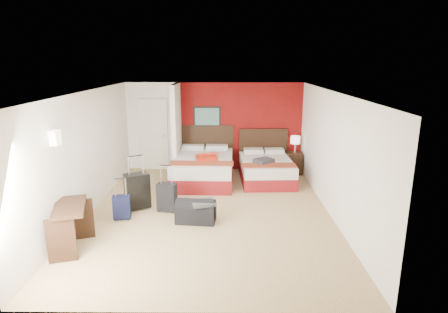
{
  "coord_description": "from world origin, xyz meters",
  "views": [
    {
      "loc": [
        0.38,
        -7.33,
        3.1
      ],
      "look_at": [
        0.3,
        0.8,
        1.0
      ],
      "focal_mm": 29.97,
      "sensor_mm": 36.0,
      "label": 1
    }
  ],
  "objects_px": {
    "red_suitcase_open": "(207,156)",
    "suitcase_navy": "(122,208)",
    "nightstand": "(294,163)",
    "duffel_bag": "(196,213)",
    "bed_left": "(203,169)",
    "bed_right": "(266,170)",
    "suitcase_black": "(137,192)",
    "desk": "(72,227)",
    "table_lamp": "(295,144)",
    "suitcase_charcoal": "(167,198)"
  },
  "relations": [
    {
      "from": "nightstand",
      "to": "duffel_bag",
      "type": "bearing_deg",
      "value": -125.53
    },
    {
      "from": "desk",
      "to": "table_lamp",
      "type": "bearing_deg",
      "value": 27.27
    },
    {
      "from": "nightstand",
      "to": "table_lamp",
      "type": "height_order",
      "value": "table_lamp"
    },
    {
      "from": "bed_right",
      "to": "nightstand",
      "type": "xyz_separation_m",
      "value": [
        0.85,
        0.66,
        0.02
      ]
    },
    {
      "from": "red_suitcase_open",
      "to": "suitcase_black",
      "type": "bearing_deg",
      "value": -145.15
    },
    {
      "from": "red_suitcase_open",
      "to": "suitcase_black",
      "type": "xyz_separation_m",
      "value": [
        -1.39,
        -1.8,
        -0.33
      ]
    },
    {
      "from": "red_suitcase_open",
      "to": "suitcase_charcoal",
      "type": "xyz_separation_m",
      "value": [
        -0.74,
        -1.94,
        -0.41
      ]
    },
    {
      "from": "bed_right",
      "to": "suitcase_navy",
      "type": "distance_m",
      "value": 4.03
    },
    {
      "from": "duffel_bag",
      "to": "desk",
      "type": "height_order",
      "value": "desk"
    },
    {
      "from": "suitcase_black",
      "to": "desk",
      "type": "relative_size",
      "value": 0.78
    },
    {
      "from": "bed_right",
      "to": "table_lamp",
      "type": "xyz_separation_m",
      "value": [
        0.85,
        0.66,
        0.55
      ]
    },
    {
      "from": "bed_right",
      "to": "nightstand",
      "type": "relative_size",
      "value": 3.14
    },
    {
      "from": "nightstand",
      "to": "suitcase_black",
      "type": "height_order",
      "value": "suitcase_black"
    },
    {
      "from": "suitcase_charcoal",
      "to": "desk",
      "type": "height_order",
      "value": "desk"
    },
    {
      "from": "bed_right",
      "to": "red_suitcase_open",
      "type": "distance_m",
      "value": 1.62
    },
    {
      "from": "bed_left",
      "to": "suitcase_navy",
      "type": "xyz_separation_m",
      "value": [
        -1.47,
        -2.47,
        -0.09
      ]
    },
    {
      "from": "bed_left",
      "to": "duffel_bag",
      "type": "height_order",
      "value": "bed_left"
    },
    {
      "from": "red_suitcase_open",
      "to": "table_lamp",
      "type": "height_order",
      "value": "table_lamp"
    },
    {
      "from": "bed_right",
      "to": "suitcase_navy",
      "type": "height_order",
      "value": "bed_right"
    },
    {
      "from": "desk",
      "to": "suitcase_black",
      "type": "bearing_deg",
      "value": 52.09
    },
    {
      "from": "bed_left",
      "to": "red_suitcase_open",
      "type": "xyz_separation_m",
      "value": [
        0.1,
        -0.1,
        0.37
      ]
    },
    {
      "from": "suitcase_charcoal",
      "to": "nightstand",
      "type": "bearing_deg",
      "value": 52.04
    },
    {
      "from": "bed_left",
      "to": "bed_right",
      "type": "xyz_separation_m",
      "value": [
        1.66,
        0.06,
        -0.04
      ]
    },
    {
      "from": "suitcase_navy",
      "to": "desk",
      "type": "height_order",
      "value": "desk"
    },
    {
      "from": "bed_right",
      "to": "duffel_bag",
      "type": "xyz_separation_m",
      "value": [
        -1.64,
        -2.64,
        -0.09
      ]
    },
    {
      "from": "red_suitcase_open",
      "to": "suitcase_navy",
      "type": "height_order",
      "value": "red_suitcase_open"
    },
    {
      "from": "bed_right",
      "to": "suitcase_charcoal",
      "type": "height_order",
      "value": "suitcase_charcoal"
    },
    {
      "from": "table_lamp",
      "to": "duffel_bag",
      "type": "bearing_deg",
      "value": -127.14
    },
    {
      "from": "bed_left",
      "to": "suitcase_black",
      "type": "height_order",
      "value": "suitcase_black"
    },
    {
      "from": "suitcase_black",
      "to": "table_lamp",
      "type": "bearing_deg",
      "value": 4.49
    },
    {
      "from": "bed_right",
      "to": "red_suitcase_open",
      "type": "bearing_deg",
      "value": -176.35
    },
    {
      "from": "red_suitcase_open",
      "to": "nightstand",
      "type": "bearing_deg",
      "value": 1.24
    },
    {
      "from": "bed_left",
      "to": "nightstand",
      "type": "height_order",
      "value": "bed_left"
    },
    {
      "from": "nightstand",
      "to": "suitcase_black",
      "type": "relative_size",
      "value": 0.81
    },
    {
      "from": "duffel_bag",
      "to": "bed_left",
      "type": "bearing_deg",
      "value": 96.78
    },
    {
      "from": "red_suitcase_open",
      "to": "duffel_bag",
      "type": "distance_m",
      "value": 2.53
    },
    {
      "from": "bed_left",
      "to": "red_suitcase_open",
      "type": "distance_m",
      "value": 0.4
    },
    {
      "from": "duffel_bag",
      "to": "table_lamp",
      "type": "bearing_deg",
      "value": 59.31
    },
    {
      "from": "bed_right",
      "to": "suitcase_black",
      "type": "height_order",
      "value": "suitcase_black"
    },
    {
      "from": "red_suitcase_open",
      "to": "suitcase_charcoal",
      "type": "height_order",
      "value": "red_suitcase_open"
    },
    {
      "from": "duffel_bag",
      "to": "desk",
      "type": "bearing_deg",
      "value": -143.85
    },
    {
      "from": "bed_right",
      "to": "red_suitcase_open",
      "type": "xyz_separation_m",
      "value": [
        -1.56,
        -0.16,
        0.42
      ]
    },
    {
      "from": "bed_left",
      "to": "red_suitcase_open",
      "type": "bearing_deg",
      "value": -43.82
    },
    {
      "from": "bed_right",
      "to": "desk",
      "type": "relative_size",
      "value": 1.98
    },
    {
      "from": "table_lamp",
      "to": "suitcase_black",
      "type": "bearing_deg",
      "value": -145.37
    },
    {
      "from": "bed_left",
      "to": "desk",
      "type": "bearing_deg",
      "value": -116.72
    },
    {
      "from": "bed_right",
      "to": "nightstand",
      "type": "bearing_deg",
      "value": 35.15
    },
    {
      "from": "bed_right",
      "to": "desk",
      "type": "height_order",
      "value": "desk"
    },
    {
      "from": "table_lamp",
      "to": "suitcase_navy",
      "type": "distance_m",
      "value": 5.14
    },
    {
      "from": "bed_right",
      "to": "suitcase_black",
      "type": "xyz_separation_m",
      "value": [
        -2.95,
        -1.97,
        0.09
      ]
    }
  ]
}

